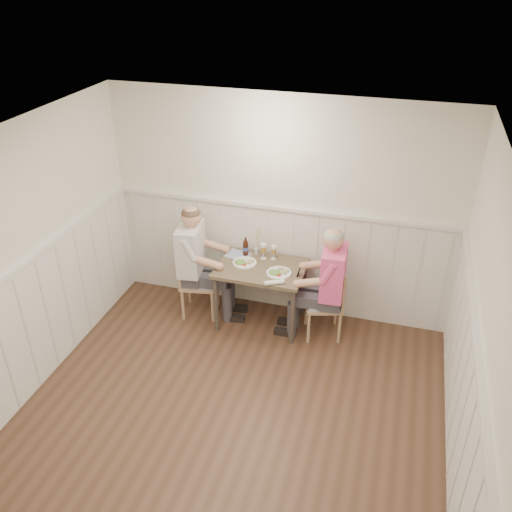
# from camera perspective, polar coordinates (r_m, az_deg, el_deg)

# --- Properties ---
(ground_plane) EXTENTS (4.50, 4.50, 0.00)m
(ground_plane) POSITION_cam_1_polar(r_m,az_deg,el_deg) (5.17, -3.98, -18.82)
(ground_plane) COLOR #493020
(room_shell) EXTENTS (4.04, 4.54, 2.60)m
(room_shell) POSITION_cam_1_polar(r_m,az_deg,el_deg) (4.15, -4.71, -4.81)
(room_shell) COLOR white
(room_shell) RESTS_ON ground
(wainscot) EXTENTS (4.00, 4.49, 1.34)m
(wainscot) POSITION_cam_1_polar(r_m,az_deg,el_deg) (5.17, -1.66, -8.25)
(wainscot) COLOR silver
(wainscot) RESTS_ON ground
(dining_table) EXTENTS (0.99, 0.70, 0.75)m
(dining_table) POSITION_cam_1_polar(r_m,az_deg,el_deg) (6.12, 0.52, -1.93)
(dining_table) COLOR brown
(dining_table) RESTS_ON ground
(chair_right) EXTENTS (0.49, 0.49, 0.85)m
(chair_right) POSITION_cam_1_polar(r_m,az_deg,el_deg) (6.09, 7.64, -4.60)
(chair_right) COLOR tan
(chair_right) RESTS_ON ground
(chair_left) EXTENTS (0.48, 0.48, 0.88)m
(chair_left) POSITION_cam_1_polar(r_m,az_deg,el_deg) (6.42, -6.46, -2.34)
(chair_left) COLOR tan
(chair_left) RESTS_ON ground
(man_in_pink) EXTENTS (0.65, 0.45, 1.38)m
(man_in_pink) POSITION_cam_1_polar(r_m,az_deg,el_deg) (5.99, 7.58, -3.85)
(man_in_pink) COLOR #3F3F47
(man_in_pink) RESTS_ON ground
(diner_cream) EXTENTS (0.70, 0.49, 1.43)m
(diner_cream) POSITION_cam_1_polar(r_m,az_deg,el_deg) (6.35, -6.36, -1.47)
(diner_cream) COLOR #3F3F47
(diner_cream) RESTS_ON ground
(plate_man) EXTENTS (0.28, 0.28, 0.07)m
(plate_man) POSITION_cam_1_polar(r_m,az_deg,el_deg) (5.94, 2.33, -1.70)
(plate_man) COLOR white
(plate_man) RESTS_ON dining_table
(plate_diner) EXTENTS (0.27, 0.27, 0.07)m
(plate_diner) POSITION_cam_1_polar(r_m,az_deg,el_deg) (6.12, -1.35, -0.64)
(plate_diner) COLOR white
(plate_diner) RESTS_ON dining_table
(beer_glass_a) EXTENTS (0.07, 0.07, 0.17)m
(beer_glass_a) POSITION_cam_1_polar(r_m,az_deg,el_deg) (6.17, 1.88, 0.59)
(beer_glass_a) COLOR silver
(beer_glass_a) RESTS_ON dining_table
(beer_glass_b) EXTENTS (0.08, 0.08, 0.19)m
(beer_glass_b) POSITION_cam_1_polar(r_m,az_deg,el_deg) (6.17, 0.80, 0.76)
(beer_glass_b) COLOR silver
(beer_glass_b) RESTS_ON dining_table
(beer_bottle) EXTENTS (0.06, 0.06, 0.23)m
(beer_bottle) POSITION_cam_1_polar(r_m,az_deg,el_deg) (6.25, -1.10, 0.90)
(beer_bottle) COLOR black
(beer_bottle) RESTS_ON dining_table
(rolled_napkin) EXTENTS (0.21, 0.14, 0.05)m
(rolled_napkin) POSITION_cam_1_polar(r_m,az_deg,el_deg) (5.75, 1.95, -2.79)
(rolled_napkin) COLOR white
(rolled_napkin) RESTS_ON dining_table
(grass_vase) EXTENTS (0.04, 0.04, 0.37)m
(grass_vase) POSITION_cam_1_polar(r_m,az_deg,el_deg) (6.24, 0.03, 1.55)
(grass_vase) COLOR silver
(grass_vase) RESTS_ON dining_table
(gingham_mat) EXTENTS (0.30, 0.26, 0.01)m
(gingham_mat) POSITION_cam_1_polar(r_m,az_deg,el_deg) (6.30, -1.90, 0.12)
(gingham_mat) COLOR #4A62AC
(gingham_mat) RESTS_ON dining_table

